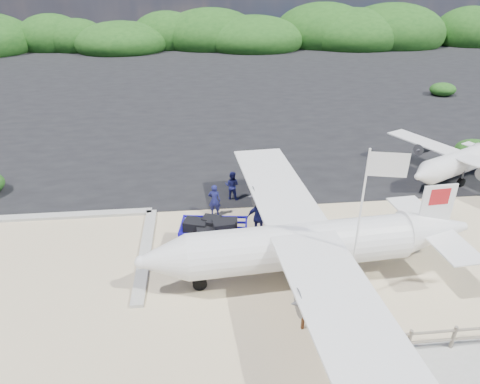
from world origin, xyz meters
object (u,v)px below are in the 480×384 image
object	(u,v)px
crew_b	(232,185)
flagpole	(347,302)
signboard	(321,324)
aircraft_large	(364,100)
aircraft_small	(134,88)
baggage_cart	(214,249)
crew_a	(214,200)
crew_c	(259,217)

from	to	relation	value
crew_b	flagpole	bearing A→B (deg)	134.28
crew_b	signboard	bearing A→B (deg)	125.27
aircraft_large	aircraft_small	distance (m)	23.31
aircraft_large	signboard	bearing A→B (deg)	63.02
baggage_cart	flagpole	distance (m)	6.19
signboard	crew_a	world-z (taller)	crew_a
flagpole	crew_c	world-z (taller)	flagpole
flagpole	aircraft_large	bearing A→B (deg)	68.58
flagpole	aircraft_large	distance (m)	28.79
crew_c	aircraft_small	world-z (taller)	crew_c
signboard	crew_a	bearing A→B (deg)	102.67
aircraft_small	flagpole	bearing A→B (deg)	83.69
crew_c	aircraft_large	bearing A→B (deg)	-118.44
aircraft_large	aircraft_small	world-z (taller)	aircraft_large
baggage_cart	crew_c	world-z (taller)	crew_c
crew_c	aircraft_small	xyz separation A→B (m)	(-9.13, 28.77, -0.99)
crew_a	aircraft_large	world-z (taller)	aircraft_large
crew_a	aircraft_large	bearing A→B (deg)	-114.29
aircraft_large	baggage_cart	bearing A→B (deg)	52.20
crew_a	crew_c	distance (m)	2.87
signboard	aircraft_small	world-z (taller)	aircraft_small
crew_b	crew_a	bearing A→B (deg)	79.31
flagpole	crew_b	xyz separation A→B (m)	(-3.60, 8.54, 0.81)
signboard	baggage_cart	bearing A→B (deg)	115.43
crew_a	baggage_cart	bearing A→B (deg)	99.68
baggage_cart	aircraft_large	size ratio (longest dim) A/B	0.20
signboard	aircraft_large	bearing A→B (deg)	56.66
flagpole	crew_b	world-z (taller)	flagpole
crew_a	aircraft_large	size ratio (longest dim) A/B	0.11
crew_c	aircraft_large	distance (m)	25.63
aircraft_large	aircraft_small	xyz separation A→B (m)	(-22.30, 6.80, 0.00)
signboard	aircraft_small	bearing A→B (deg)	96.55
flagpole	crew_c	distance (m)	5.60
signboard	crew_c	distance (m)	6.06
crew_c	aircraft_large	xyz separation A→B (m)	(13.17, 21.97, -0.99)
baggage_cart	crew_b	bearing A→B (deg)	83.41
signboard	aircraft_large	xyz separation A→B (m)	(11.76, 27.79, 0.00)
baggage_cart	aircraft_small	world-z (taller)	aircraft_small
baggage_cart	crew_b	xyz separation A→B (m)	(1.19, 4.62, 0.81)
baggage_cart	signboard	distance (m)	6.04
flagpole	aircraft_small	distance (m)	35.61
signboard	crew_b	xyz separation A→B (m)	(-2.35, 9.52, 0.81)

